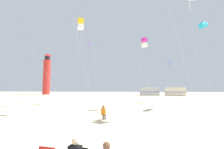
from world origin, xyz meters
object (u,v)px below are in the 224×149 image
Objects in this scene: kite_box_magenta at (144,43)px; rv_van_silver at (149,91)px; rv_van_cream at (175,92)px; kite_diamond_blue at (169,62)px; kite_box_gold at (81,24)px; lighthouse_distant at (47,75)px; kite_tube_cyan at (203,25)px; kite_diamond_white at (189,3)px; kite_flyer_standing at (104,112)px; kite_diamond_scarlet at (48,57)px; kite_diamond_violet at (90,46)px; kite_diamond_rainbow at (86,31)px.

kite_box_magenta is 36.31m from rv_van_silver.
rv_van_silver is at bearing 172.80° from rv_van_cream.
kite_box_magenta is (-5.15, -7.87, 1.35)m from kite_diamond_blue.
lighthouse_distant reaches higher than kite_box_gold.
kite_tube_cyan is at bearing 8.88° from kite_box_magenta.
kite_tube_cyan is at bearing -89.01° from rv_van_silver.
rv_van_cream is at bearing 75.93° from kite_diamond_white.
lighthouse_distant reaches higher than kite_flyer_standing.
kite_diamond_scarlet is (-18.92, -6.44, 0.01)m from kite_diamond_blue.
kite_box_magenta is 53.21m from lighthouse_distant.
kite_box_gold is 16.18m from kite_tube_cyan.
lighthouse_distant reaches higher than kite_diamond_white.
kite_diamond_violet is 0.89× the size of kite_tube_cyan.
rv_van_silver is at bearing 60.66° from kite_diamond_scarlet.
kite_diamond_rainbow is 18.88m from kite_tube_cyan.
kite_diamond_blue is 9.50m from kite_box_magenta.
kite_box_gold is (-10.77, 1.52, -0.89)m from kite_diamond_white.
kite_diamond_violet is (-8.59, 5.37, 1.26)m from kite_box_magenta.
rv_van_cream is at bearing -15.28° from rv_van_silver.
kite_diamond_scarlet is 44.08m from lighthouse_distant.
rv_van_silver is (15.05, 28.00, -11.58)m from kite_diamond_rainbow.
lighthouse_distant is (-27.81, 44.18, -1.64)m from kite_box_gold.
kite_diamond_violet is 0.61× the size of lighthouse_distant.
kite_diamond_blue is at bearing 56.83° from kite_box_magenta.
kite_box_magenta is at bearing -107.25° from rv_van_cream.
kite_tube_cyan is (7.96, 1.24, 2.54)m from kite_box_magenta.
kite_tube_cyan is at bearing -0.49° from kite_diamond_scarlet.
kite_diamond_blue is at bearing -118.60° from kite_flyer_standing.
rv_van_cream is (20.60, 37.69, -8.08)m from kite_box_gold.
kite_diamond_violet reaches higher than kite_box_gold.
kite_diamond_rainbow is at bearing -177.57° from kite_diamond_blue.
kite_box_gold is at bearing -114.18° from rv_van_cream.
kite_box_magenta is 8.45m from kite_tube_cyan.
kite_diamond_blue is at bearing 2.43° from kite_diamond_rainbow.
kite_diamond_scarlet is (-17.33, 7.08, -3.28)m from kite_diamond_white.
kite_box_magenta is 13.02m from kite_diamond_rainbow.
kite_box_magenta is (-3.55, 5.65, -1.94)m from kite_diamond_white.
kite_diamond_rainbow is at bearing 136.05° from kite_diamond_white.
kite_diamond_blue is at bearing -103.28° from rv_van_cream.
kite_diamond_rainbow reaches higher than kite_flyer_standing.
kite_tube_cyan is (21.74, -0.18, 3.87)m from kite_diamond_scarlet.
kite_box_gold is 1.53× the size of rv_van_silver.
kite_diamond_white reaches higher than kite_box_gold.
kite_diamond_blue is 27.95m from rv_van_silver.
kite_box_magenta is 1.37× the size of rv_van_silver.
kite_diamond_rainbow is at bearing -52.47° from lighthouse_distant.
kite_box_gold is 0.86× the size of kite_tube_cyan.
kite_diamond_scarlet is 22.08m from kite_tube_cyan.
kite_diamond_rainbow reaches higher than kite_diamond_scarlet.
kite_diamond_scarlet is at bearing -161.20° from kite_diamond_blue.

